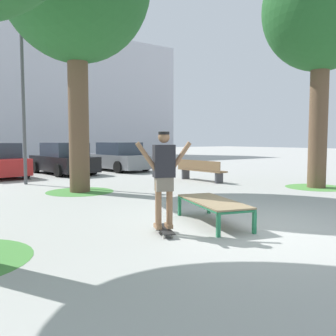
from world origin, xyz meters
TOP-DOWN VIEW (x-y plane):
  - ground_plane at (0.00, 0.00)m, footprint 120.00×120.00m
  - building_facade at (1.80, 28.06)m, footprint 31.77×4.00m
  - skate_box at (-0.40, 0.62)m, footprint 1.28×2.04m
  - skateboard at (-1.61, 0.57)m, footprint 0.47×0.82m
  - skater at (-1.61, 0.57)m, footprint 0.96×0.43m
  - tree_near_right at (6.18, 2.47)m, footprint 3.91×3.91m
  - grass_patch_near_right at (6.18, 2.47)m, footprint 2.06×2.06m
  - grass_patch_mid_back at (-0.82, 6.29)m, footprint 2.11×2.11m
  - car_black at (0.87, 12.41)m, footprint 2.23×4.35m
  - car_grey at (3.86, 12.51)m, footprint 2.26×4.36m
  - park_bench at (4.21, 6.28)m, footprint 0.54×2.42m
  - light_post at (-1.70, 9.28)m, footprint 0.36×0.36m

SIDE VIEW (x-z plane):
  - ground_plane at x=0.00m, z-range 0.00..0.00m
  - grass_patch_near_right at x=6.18m, z-range 0.00..0.01m
  - grass_patch_mid_back at x=-0.82m, z-range 0.00..0.01m
  - skateboard at x=-1.61m, z-range 0.03..0.12m
  - skate_box at x=-0.40m, z-range 0.18..0.64m
  - park_bench at x=4.21m, z-range 0.03..0.86m
  - car_black at x=0.87m, z-range -0.06..1.44m
  - car_grey at x=3.86m, z-range -0.06..1.44m
  - skater at x=-1.61m, z-range 0.22..1.92m
  - light_post at x=-1.70m, z-range 0.91..6.74m
  - building_facade at x=1.80m, z-range 0.00..11.10m
  - tree_near_right at x=6.18m, z-range 1.88..9.93m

